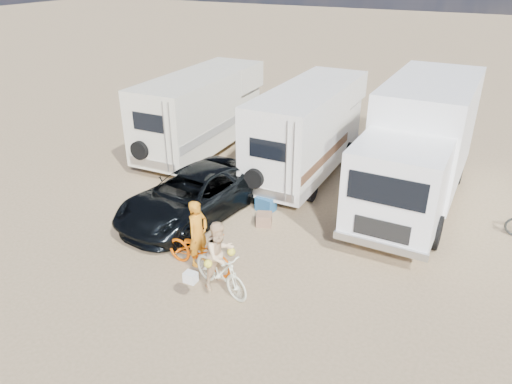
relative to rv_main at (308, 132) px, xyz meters
The scene contains 11 objects.
ground 7.29m from the rv_main, 88.32° to the right, with size 140.00×140.00×0.00m, color #9F835E.
rv_main is the anchor object (origin of this frame).
rv_left 4.63m from the rv_main, behind, with size 2.26×6.61×3.12m, color white, non-canonical shape.
box_truck 3.95m from the rv_main, 10.66° to the right, with size 2.54×7.83×3.78m, color white, non-canonical shape.
dark_suv 5.01m from the rv_main, 112.12° to the right, with size 2.38×5.17×1.44m, color black.
bike_man 6.92m from the rv_main, 91.58° to the right, with size 0.69×1.98×1.04m, color #CB4B01.
bike_woman 7.45m from the rv_main, 84.29° to the right, with size 0.51×1.81×1.09m, color silver.
rider_man 6.88m from the rv_main, 91.58° to the right, with size 0.64×0.42×1.74m, color #C67415.
rider_woman 7.42m from the rv_main, 84.29° to the right, with size 0.81×0.63×1.66m, color #DDB688.
cooler 3.52m from the rv_main, 91.18° to the right, with size 0.57×0.41×0.45m, color #21507E.
crate 4.33m from the rv_main, 86.01° to the right, with size 0.45×0.45×0.36m, color brown.
Camera 1 is at (5.45, -8.08, 7.15)m, focal length 33.56 mm.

